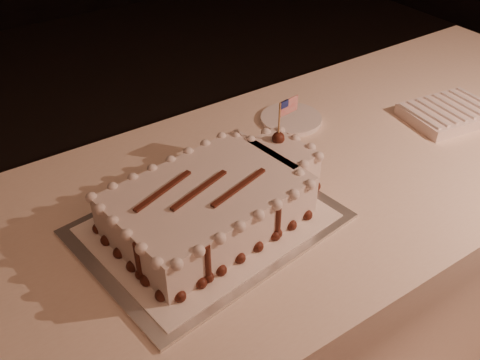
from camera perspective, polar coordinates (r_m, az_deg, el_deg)
banquet_table at (r=1.49m, az=2.22°, el=-12.31°), size 2.40×0.80×0.75m
cake_board at (r=1.12m, az=-3.38°, el=-4.70°), size 0.55×0.44×0.01m
doily at (r=1.12m, az=-3.39°, el=-4.51°), size 0.50×0.40×0.00m
sheet_cake at (r=1.10m, az=-2.40°, el=-2.08°), size 0.49×0.32×0.19m
napkin_stack at (r=1.58m, az=21.32°, el=6.68°), size 0.25×0.20×0.04m
side_plate at (r=1.47m, az=5.47°, el=6.49°), size 0.17×0.17×0.01m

